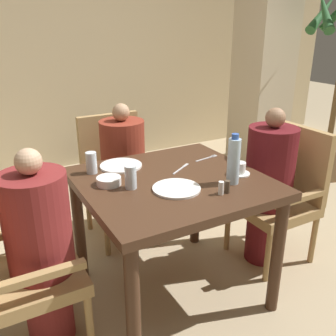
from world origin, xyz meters
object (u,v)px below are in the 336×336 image
at_px(bowl_small, 109,181).
at_px(chair_left_side, 12,266).
at_px(water_bottle, 234,161).
at_px(chair_right_side, 283,191).
at_px(potted_palm, 336,99).
at_px(plate_main_left, 176,189).
at_px(glass_tall_mid, 131,177).
at_px(diner_in_far_chair, 124,173).
at_px(teacup_with_saucer, 239,169).
at_px(glass_tall_near, 91,163).
at_px(plate_main_right, 121,166).
at_px(chair_far_side, 117,173).
at_px(diner_in_right_chair, 268,186).
at_px(diner_in_left_chair, 41,249).

bearing_deg(bowl_small, chair_left_side, -169.75).
bearing_deg(water_bottle, chair_right_side, 18.31).
relative_size(potted_palm, plate_main_left, 8.03).
bearing_deg(glass_tall_mid, potted_palm, 17.57).
height_order(diner_in_far_chair, glass_tall_mid, diner_in_far_chair).
height_order(chair_left_side, teacup_with_saucer, chair_left_side).
relative_size(chair_left_side, glass_tall_near, 7.43).
relative_size(bowl_small, water_bottle, 0.48).
relative_size(diner_in_far_chair, chair_right_side, 1.14).
height_order(plate_main_right, bowl_small, bowl_small).
distance_m(chair_far_side, plate_main_left, 1.04).
relative_size(diner_in_right_chair, plate_main_left, 4.30).
distance_m(chair_left_side, chair_far_side, 1.24).
bearing_deg(chair_left_side, potted_palm, 14.28).
relative_size(chair_left_side, potted_palm, 0.46).
relative_size(diner_in_left_chair, chair_right_side, 1.14).
height_order(chair_far_side, teacup_with_saucer, chair_far_side).
bearing_deg(chair_right_side, bowl_small, 175.35).
xyz_separation_m(diner_in_right_chair, potted_palm, (1.68, 0.84, 0.29)).
bearing_deg(diner_in_left_chair, water_bottle, -11.69).
bearing_deg(plate_main_left, teacup_with_saucer, 1.30).
bearing_deg(chair_left_side, glass_tall_mid, -0.38).
height_order(chair_far_side, diner_in_far_chair, diner_in_far_chair).
distance_m(diner_in_right_chair, glass_tall_mid, 1.03).
xyz_separation_m(diner_in_far_chair, glass_tall_mid, (-0.25, -0.73, 0.29)).
bearing_deg(bowl_small, potted_palm, 15.06).
bearing_deg(diner_in_right_chair, teacup_with_saucer, -161.32).
relative_size(plate_main_left, water_bottle, 0.91).
height_order(potted_palm, plate_main_left, potted_palm).
distance_m(chair_left_side, plate_main_right, 0.83).
height_order(diner_in_left_chair, potted_palm, potted_palm).
bearing_deg(glass_tall_mid, diner_in_far_chair, 70.91).
distance_m(diner_in_left_chair, bowl_small, 0.48).
bearing_deg(plate_main_left, chair_right_side, 8.15).
bearing_deg(diner_in_left_chair, diner_in_far_chair, 44.12).
height_order(chair_left_side, diner_in_left_chair, diner_in_left_chair).
distance_m(chair_far_side, diner_in_far_chair, 0.15).
bearing_deg(plate_main_right, diner_in_left_chair, -150.50).
distance_m(diner_in_left_chair, plate_main_right, 0.69).
distance_m(chair_far_side, glass_tall_near, 0.75).
relative_size(diner_in_left_chair, plate_main_right, 4.20).
distance_m(plate_main_left, water_bottle, 0.34).
relative_size(chair_right_side, diner_in_right_chair, 0.85).
relative_size(chair_left_side, chair_far_side, 1.00).
xyz_separation_m(bowl_small, water_bottle, (0.60, -0.31, 0.11)).
bearing_deg(glass_tall_near, chair_right_side, -13.78).
height_order(potted_palm, teacup_with_saucer, potted_palm).
relative_size(potted_palm, water_bottle, 7.35).
xyz_separation_m(chair_far_side, plate_main_right, (-0.18, -0.54, 0.28)).
bearing_deg(chair_left_side, plate_main_left, -9.11).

